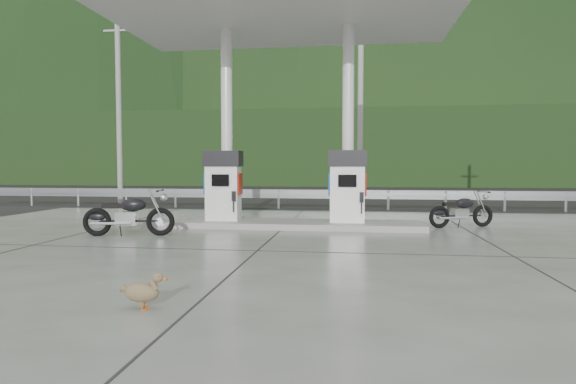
# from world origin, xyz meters

# --- Properties ---
(ground) EXTENTS (160.00, 160.00, 0.00)m
(ground) POSITION_xyz_m (0.00, 0.00, 0.00)
(ground) COLOR black
(ground) RESTS_ON ground
(forecourt_apron) EXTENTS (18.00, 14.00, 0.02)m
(forecourt_apron) POSITION_xyz_m (0.00, 0.00, 0.01)
(forecourt_apron) COLOR slate
(forecourt_apron) RESTS_ON ground
(pump_island) EXTENTS (7.00, 1.40, 0.15)m
(pump_island) POSITION_xyz_m (0.00, 2.50, 0.10)
(pump_island) COLOR gray
(pump_island) RESTS_ON forecourt_apron
(gas_pump_left) EXTENTS (0.95, 0.55, 1.80)m
(gas_pump_left) POSITION_xyz_m (-1.60, 2.50, 1.07)
(gas_pump_left) COLOR white
(gas_pump_left) RESTS_ON pump_island
(gas_pump_right) EXTENTS (0.95, 0.55, 1.80)m
(gas_pump_right) POSITION_xyz_m (1.60, 2.50, 1.07)
(gas_pump_right) COLOR white
(gas_pump_right) RESTS_ON pump_island
(canopy_column_left) EXTENTS (0.30, 0.30, 5.00)m
(canopy_column_left) POSITION_xyz_m (-1.60, 2.90, 2.67)
(canopy_column_left) COLOR white
(canopy_column_left) RESTS_ON pump_island
(canopy_column_right) EXTENTS (0.30, 0.30, 5.00)m
(canopy_column_right) POSITION_xyz_m (1.60, 2.90, 2.67)
(canopy_column_right) COLOR white
(canopy_column_right) RESTS_ON pump_island
(canopy_roof) EXTENTS (8.50, 5.00, 0.40)m
(canopy_roof) POSITION_xyz_m (0.00, 2.50, 5.37)
(canopy_roof) COLOR silver
(canopy_roof) RESTS_ON canopy_column_left
(guardrail) EXTENTS (26.00, 0.16, 1.42)m
(guardrail) POSITION_xyz_m (0.00, 8.00, 0.71)
(guardrail) COLOR #929599
(guardrail) RESTS_ON ground
(road) EXTENTS (60.00, 7.00, 0.01)m
(road) POSITION_xyz_m (0.00, 11.50, 0.00)
(road) COLOR black
(road) RESTS_ON ground
(utility_pole_a) EXTENTS (0.22, 0.22, 8.00)m
(utility_pole_a) POSITION_xyz_m (-8.00, 9.50, 4.00)
(utility_pole_a) COLOR gray
(utility_pole_a) RESTS_ON ground
(utility_pole_b) EXTENTS (0.22, 0.22, 8.00)m
(utility_pole_b) POSITION_xyz_m (2.00, 9.50, 4.00)
(utility_pole_b) COLOR gray
(utility_pole_b) RESTS_ON ground
(tree_band) EXTENTS (80.00, 6.00, 6.00)m
(tree_band) POSITION_xyz_m (0.00, 30.00, 3.00)
(tree_band) COLOR black
(tree_band) RESTS_ON ground
(forested_hills) EXTENTS (100.00, 40.00, 140.00)m
(forested_hills) POSITION_xyz_m (0.00, 60.00, 0.00)
(forested_hills) COLOR black
(forested_hills) RESTS_ON ground
(motorcycle_left) EXTENTS (1.98, 0.93, 0.90)m
(motorcycle_left) POSITION_xyz_m (-3.23, 0.52, 0.47)
(motorcycle_left) COLOR black
(motorcycle_left) RESTS_ON forecourt_apron
(motorcycle_right) EXTENTS (1.77, 1.11, 0.80)m
(motorcycle_right) POSITION_xyz_m (4.48, 3.07, 0.42)
(motorcycle_right) COLOR black
(motorcycle_right) RESTS_ON forecourt_apron
(duck) EXTENTS (0.49, 0.15, 0.35)m
(duck) POSITION_xyz_m (-0.54, -4.71, 0.19)
(duck) COLOR brown
(duck) RESTS_ON forecourt_apron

